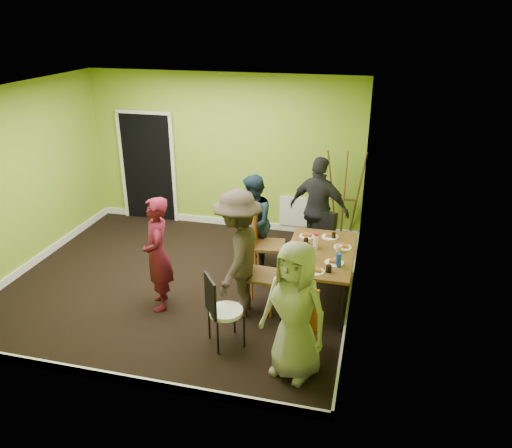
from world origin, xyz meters
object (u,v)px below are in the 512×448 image
Objects in this scene: person_left_near at (238,254)px; chair_front_end at (302,316)px; blue_bottle at (339,260)px; person_front_end at (295,311)px; chair_left_far at (263,239)px; easel at (344,198)px; orange_bottle at (315,244)px; dining_table at (320,256)px; chair_left_near at (255,267)px; person_left_far at (253,222)px; chair_bentwood at (220,307)px; person_back_end at (319,210)px; chair_back_end at (323,228)px; person_standing at (157,254)px; thermos at (316,242)px.

chair_front_end is at bearing 51.73° from person_left_near.
person_front_end is at bearing -105.73° from blue_bottle.
chair_left_far is 1.49m from blue_bottle.
person_left_near is at bearing -113.95° from easel.
person_left_near is (-0.09, -1.07, 0.25)m from chair_left_far.
easel is 1.88m from orange_bottle.
dining_table is 0.90m from chair_left_near.
person_left_far is at bearing 135.83° from person_front_end.
easel reaches higher than chair_bentwood.
easel reaches higher than chair_front_end.
easel is (1.15, 3.32, 0.30)m from chair_bentwood.
chair_bentwood is 13.39× the size of orange_bottle.
person_back_end is (0.63, 1.66, 0.25)m from chair_left_near.
chair_left_far is 0.91m from chair_left_near.
dining_table is 1.10m from chair_back_end.
blue_bottle is at bearing 95.71° from person_front_end.
chair_left_near is 1.20m from person_left_far.
person_front_end is at bearing 36.04° from chair_bentwood.
person_standing is (-1.16, -1.19, 0.18)m from chair_left_far.
chair_bentwood is 1.26m from person_standing.
chair_back_end is 0.60× the size of person_left_far.
easel is 1.03× the size of person_front_end.
person_standing is 2.20m from person_front_end.
chair_back_end is 4.49× the size of thermos.
person_standing is (-1.98, -0.84, 0.00)m from orange_bottle.
person_left_near is (-0.90, -1.64, 0.23)m from chair_back_end.
person_left_near is at bearing -145.31° from thermos.
blue_bottle is 0.64m from orange_bottle.
person_left_far is at bearing -160.77° from chair_left_near.
chair_left_far is at bearing 175.03° from person_left_near.
person_left_near reaches higher than chair_front_end.
chair_left_near reaches higher than chair_back_end.
chair_back_end is (-0.09, 1.10, -0.07)m from dining_table.
blue_bottle is at bearing -55.48° from orange_bottle.
blue_bottle is at bearing 126.45° from chair_back_end.
chair_front_end reaches higher than chair_bentwood.
easel is (1.06, 1.51, 0.21)m from chair_left_far.
person_left_near reaches higher than chair_left_near.
chair_left_far is 1.09× the size of chair_front_end.
chair_left_far is at bearing 133.16° from person_front_end.
easel is at bearing 121.93° from person_left_far.
person_left_near is (-0.99, -0.54, 0.17)m from dining_table.
orange_bottle is at bearing 47.75° from person_left_far.
thermos reaches higher than orange_bottle.
chair_front_end is at bearing 19.27° from chair_left_far.
person_left_near reaches higher than chair_left_far.
person_front_end is (0.75, -1.20, 0.19)m from chair_left_near.
easel reaches higher than orange_bottle.
chair_left_near is 2.61m from easel.
orange_bottle is at bearing 124.52° from blue_bottle.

